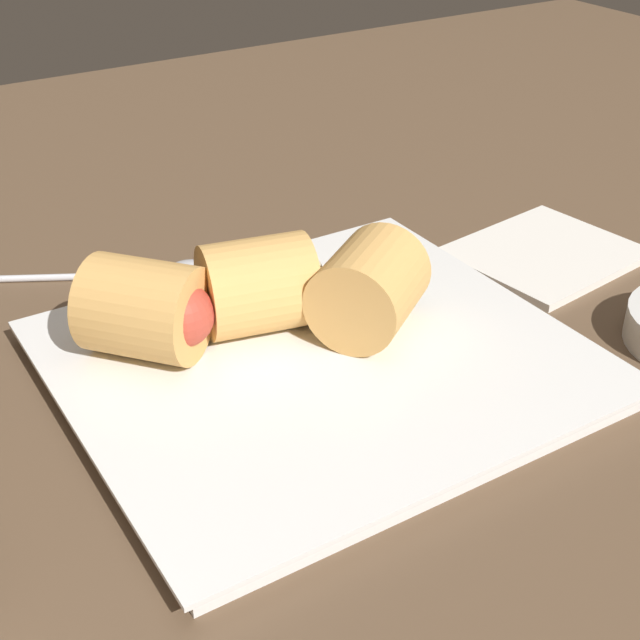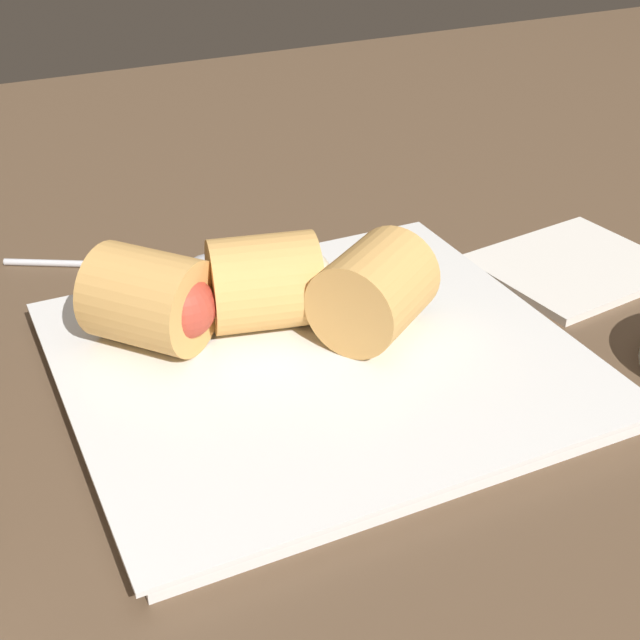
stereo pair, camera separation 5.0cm
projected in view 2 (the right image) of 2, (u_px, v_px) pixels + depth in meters
The scene contains 7 objects.
table_surface at pixel (339, 382), 54.68cm from camera, with size 180.00×140.00×2.00cm.
serving_plate at pixel (320, 364), 53.19cm from camera, with size 29.54×26.59×1.50cm.
roll_front_left at pixel (271, 281), 54.33cm from camera, with size 8.02×7.12×5.86cm.
roll_front_right at pixel (377, 288), 53.66cm from camera, with size 8.67×8.51×5.86cm.
roll_back_left at pixel (156, 300), 52.36cm from camera, with size 8.67×8.74×5.86cm.
spoon at pixel (182, 264), 64.79cm from camera, with size 15.74×9.51×1.14cm.
napkin at pixel (573, 266), 64.85cm from camera, with size 13.99×12.34×0.60cm.
Camera 2 is at (20.15, 39.97, 32.65)cm, focal length 50.00 mm.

